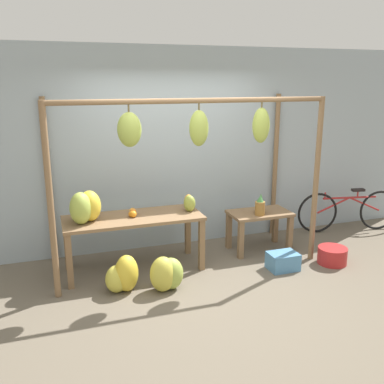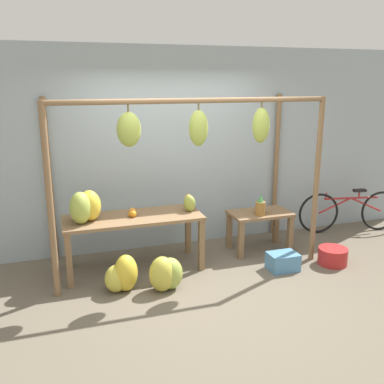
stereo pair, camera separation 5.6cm
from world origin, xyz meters
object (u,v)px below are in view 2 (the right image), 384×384
object	(u,v)px
banana_pile_ground_left	(122,275)
orange_pile	(133,213)
pineapple_cluster	(261,206)
banana_pile_on_table	(84,207)
parked_bicycle	(350,211)
papaya_pile	(189,203)
blue_bucket	(333,256)
banana_pile_ground_right	(166,274)
fruit_crate_white	(283,262)

from	to	relation	value
banana_pile_ground_left	orange_pile	bearing A→B (deg)	66.87
orange_pile	pineapple_cluster	bearing A→B (deg)	-1.43
banana_pile_ground_left	banana_pile_on_table	bearing A→B (deg)	122.75
parked_bicycle	papaya_pile	distance (m)	2.83
blue_bucket	parked_bicycle	bearing A→B (deg)	44.39
banana_pile_ground_right	papaya_pile	world-z (taller)	papaya_pile
parked_bicycle	papaya_pile	size ratio (longest dim) A/B	6.73
banana_pile_ground_right	orange_pile	bearing A→B (deg)	108.08
banana_pile_ground_right	parked_bicycle	world-z (taller)	parked_bicycle
blue_bucket	parked_bicycle	world-z (taller)	parked_bicycle
blue_bucket	parked_bicycle	size ratio (longest dim) A/B	0.23
fruit_crate_white	pineapple_cluster	bearing A→B (deg)	93.19
banana_pile_ground_left	fruit_crate_white	size ratio (longest dim) A/B	1.33
orange_pile	banana_pile_ground_left	distance (m)	0.84
blue_bucket	parked_bicycle	distance (m)	1.43
orange_pile	fruit_crate_white	world-z (taller)	orange_pile
orange_pile	banana_pile_ground_right	xyz separation A→B (m)	(0.23, -0.71, -0.54)
banana_pile_on_table	orange_pile	world-z (taller)	banana_pile_on_table
pineapple_cluster	banana_pile_ground_right	distance (m)	1.73
papaya_pile	banana_pile_on_table	bearing A→B (deg)	-178.77
banana_pile_on_table	papaya_pile	bearing A→B (deg)	1.23
banana_pile_on_table	parked_bicycle	distance (m)	4.14
blue_bucket	papaya_pile	xyz separation A→B (m)	(-1.77, 0.66, 0.70)
banana_pile_ground_right	papaya_pile	bearing A→B (deg)	53.90
pineapple_cluster	banana_pile_ground_right	bearing A→B (deg)	-156.22
banana_pile_on_table	pineapple_cluster	world-z (taller)	banana_pile_on_table
orange_pile	pineapple_cluster	world-z (taller)	pineapple_cluster
fruit_crate_white	parked_bicycle	xyz separation A→B (m)	(1.72, 0.94, 0.23)
pineapple_cluster	parked_bicycle	world-z (taller)	pineapple_cluster
banana_pile_ground_right	fruit_crate_white	size ratio (longest dim) A/B	1.14
banana_pile_ground_left	blue_bucket	distance (m)	2.75
papaya_pile	parked_bicycle	bearing A→B (deg)	6.64
banana_pile_on_table	banana_pile_ground_left	bearing A→B (deg)	-57.25
pineapple_cluster	fruit_crate_white	size ratio (longest dim) A/B	0.75
pineapple_cluster	parked_bicycle	size ratio (longest dim) A/B	0.17
banana_pile_on_table	fruit_crate_white	size ratio (longest dim) A/B	1.23
banana_pile_on_table	fruit_crate_white	distance (m)	2.56
parked_bicycle	pineapple_cluster	bearing A→B (deg)	-169.14
banana_pile_ground_left	banana_pile_ground_right	size ratio (longest dim) A/B	1.16
blue_bucket	parked_bicycle	xyz separation A→B (m)	(1.01, 0.99, 0.23)
banana_pile_on_table	fruit_crate_white	world-z (taller)	banana_pile_on_table
parked_bicycle	papaya_pile	world-z (taller)	papaya_pile
blue_bucket	papaya_pile	world-z (taller)	papaya_pile
pineapple_cluster	papaya_pile	bearing A→B (deg)	179.24
fruit_crate_white	blue_bucket	bearing A→B (deg)	-3.69
banana_pile_ground_right	fruit_crate_white	xyz separation A→B (m)	(1.55, 0.06, -0.09)
pineapple_cluster	blue_bucket	size ratio (longest dim) A/B	0.73
orange_pile	fruit_crate_white	distance (m)	2.00
orange_pile	papaya_pile	xyz separation A→B (m)	(0.73, -0.03, 0.07)
orange_pile	blue_bucket	distance (m)	2.67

